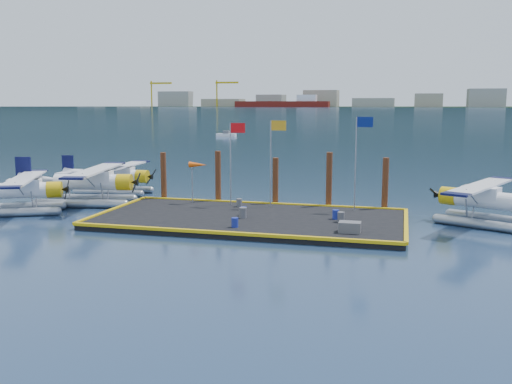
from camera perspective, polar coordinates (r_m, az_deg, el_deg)
ground at (r=37.82m, az=-0.59°, el=-3.05°), size 4000.00×4000.00×0.00m
dock at (r=37.78m, az=-0.59°, el=-2.76°), size 20.00×10.00×0.40m
dock_bumpers at (r=37.72m, az=-0.59°, el=-2.32°), size 20.25×10.25×0.18m
far_backdrop at (r=1788.12m, az=22.17°, el=8.39°), size 3050.00×2050.00×810.00m
seaplane_a at (r=43.90m, az=-22.61°, el=-0.08°), size 8.94×9.38×3.44m
seaplane_b at (r=45.66m, az=-16.18°, el=0.74°), size 9.66×10.52×3.72m
seaplane_c at (r=50.63m, az=-13.70°, el=1.40°), size 8.37×9.23×3.28m
seaplane_d at (r=39.37m, az=22.08°, el=-0.98°), size 9.08×9.51×3.50m
drum_0 at (r=37.98m, az=-1.26°, el=-1.94°), size 0.41×0.41×0.58m
drum_1 at (r=37.19m, az=-1.32°, el=-2.09°), size 0.49×0.49×0.69m
drum_2 at (r=36.34m, az=8.50°, el=-2.49°), size 0.46×0.46×0.64m
drum_3 at (r=34.49m, az=-2.13°, el=-3.06°), size 0.41×0.41×0.58m
drum_4 at (r=37.19m, az=7.98°, el=-2.24°), size 0.43×0.43×0.61m
drum_5 at (r=41.24m, az=-1.70°, el=-1.07°), size 0.41×0.41×0.58m
crate at (r=33.53m, az=9.36°, el=-3.49°), size 1.26×0.84×0.63m
flagpole_red at (r=41.42m, az=-2.29°, el=4.14°), size 1.14×0.08×6.00m
flagpole_yellow at (r=40.65m, az=1.76°, el=4.22°), size 1.14×0.08×6.20m
flagpole_blue at (r=39.75m, az=10.24°, el=4.22°), size 1.14×0.08×6.50m
windsock at (r=42.41m, az=-5.82°, el=2.63°), size 1.40×0.44×3.12m
piling_0 at (r=45.32m, az=-9.22°, el=1.41°), size 0.44×0.44×4.00m
piling_1 at (r=43.70m, az=-3.81°, el=1.36°), size 0.44×0.44×4.20m
piling_2 at (r=42.54m, az=1.96°, el=0.89°), size 0.44×0.44×3.80m
piling_3 at (r=41.83m, az=7.31°, el=1.03°), size 0.44×0.44×4.30m
piling_4 at (r=41.55m, az=12.79°, el=0.62°), size 0.44×0.44×4.00m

